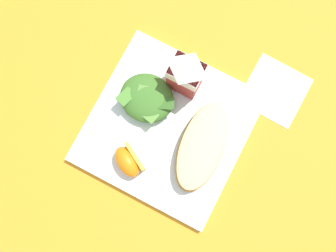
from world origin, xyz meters
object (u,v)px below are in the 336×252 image
white_plate (168,128)px  milk_carton (186,74)px  cheesy_pizza_bread (202,146)px  orange_wedge_front (128,161)px  paper_napkin (275,90)px  green_salad_pile (147,98)px

white_plate → milk_carton: milk_carton is taller
cheesy_pizza_bread → orange_wedge_front: (-0.10, -0.08, 0.00)m
cheesy_pizza_bread → orange_wedge_front: 0.13m
cheesy_pizza_bread → orange_wedge_front: size_ratio=2.54×
orange_wedge_front → paper_napkin: size_ratio=0.64×
white_plate → green_salad_pile: green_salad_pile is taller
orange_wedge_front → green_salad_pile: bearing=101.8°
green_salad_pile → milk_carton: bearing=53.2°
green_salad_pile → orange_wedge_front: bearing=-78.2°
orange_wedge_front → white_plate: bearing=70.1°
cheesy_pizza_bread → paper_napkin: cheesy_pizza_bread is taller
paper_napkin → orange_wedge_front: bearing=-126.0°
green_salad_pile → orange_wedge_front: size_ratio=1.50×
cheesy_pizza_bread → green_salad_pile: bearing=165.8°
white_plate → milk_carton: bearing=97.0°
orange_wedge_front → paper_napkin: bearing=54.0°
cheesy_pizza_bread → milk_carton: (-0.08, 0.09, 0.04)m
milk_carton → paper_napkin: 0.19m
green_salad_pile → milk_carton: size_ratio=0.95×
white_plate → cheesy_pizza_bread: 0.08m
cheesy_pizza_bread → orange_wedge_front: orange_wedge_front is taller
white_plate → orange_wedge_front: bearing=-109.9°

